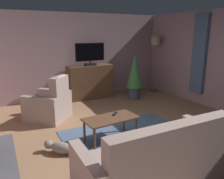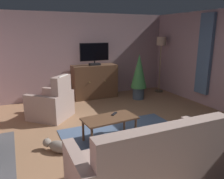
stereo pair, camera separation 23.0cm
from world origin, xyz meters
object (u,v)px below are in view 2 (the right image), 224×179
Objects in this scene: armchair_angled_to_table at (52,105)px; tv_remote at (114,114)px; tv_cabinet at (94,82)px; cat at (57,146)px; coffee_table at (110,120)px; potted_plant_on_hearth_side at (139,74)px; television at (94,53)px; floor_lamp at (161,48)px; sofa_floral at (151,162)px.

tv_remote is at bearing -58.12° from armchair_angled_to_table.
tv_cabinet is 3.38m from cat.
potted_plant_on_hearth_side is (1.91, 2.15, 0.36)m from coffee_table.
armchair_angled_to_table is at bearing -142.15° from television.
armchair_angled_to_table is 4.06m from floor_lamp.
sofa_floral is 1.80× the size of armchair_angled_to_table.
floor_lamp reaches higher than television.
tv_cabinet is 1.96m from armchair_angled_to_table.
television reaches higher than armchair_angled_to_table.
potted_plant_on_hearth_side reaches higher than armchair_angled_to_table.
television is 5.31× the size of tv_remote.
potted_plant_on_hearth_side is 0.75× the size of floor_lamp.
coffee_table is (-0.74, -2.81, -0.98)m from television.
tv_remote is 0.14× the size of armchair_angled_to_table.
potted_plant_on_hearth_side is (1.17, -0.66, -0.61)m from television.
cat is at bearing 126.16° from sofa_floral.
armchair_angled_to_table is at bearing 80.35° from tv_remote.
cat is at bearing 145.45° from tv_remote.
television is 0.87× the size of coffee_table.
floor_lamp is at bearing 40.90° from coffee_table.
coffee_table is 1.38m from sofa_floral.
tv_remote is at bearing -138.99° from floor_lamp.
armchair_angled_to_table is at bearing -169.07° from potted_plant_on_hearth_side.
tv_remote is at bearing 84.46° from sofa_floral.
coffee_table is at bearing -104.69° from television.
sofa_floral is (0.01, -1.38, -0.08)m from coffee_table.
potted_plant_on_hearth_side is at bearing -31.40° from tv_cabinet.
television is 4.38m from sofa_floral.
tv_remote is 0.09× the size of floor_lamp.
tv_cabinet is at bearing 36.44° from tv_remote.
armchair_angled_to_table is 2.77m from potted_plant_on_hearth_side.
sofa_floral is at bearing -99.87° from television.
potted_plant_on_hearth_side is (1.75, 2.02, 0.29)m from tv_remote.
television reaches higher than tv_cabinet.
television is 2.27m from floor_lamp.
tv_remote is at bearing -130.91° from potted_plant_on_hearth_side.
tv_remote is 1.52m from sofa_floral.
coffee_table is 0.75× the size of potted_plant_on_hearth_side.
floor_lamp is at bearing -0.53° from tv_remote.
cat is at bearing -146.79° from floor_lamp.
armchair_angled_to_table is at bearing 115.70° from coffee_table.
floor_lamp is (3.77, 0.96, 1.17)m from armchair_angled_to_table.
armchair_angled_to_table is at bearing -165.70° from floor_lamp.
armchair_angled_to_table is 2.05× the size of cat.
tv_cabinet reaches higher than coffee_table.
cat is (-1.14, -0.14, -0.37)m from tv_remote.
coffee_table is 4.10m from floor_lamp.
tv_remote is 1.21m from cat.
floor_lamp is at bearing 22.23° from potted_plant_on_hearth_side.
armchair_angled_to_table is at bearing -140.92° from tv_cabinet.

